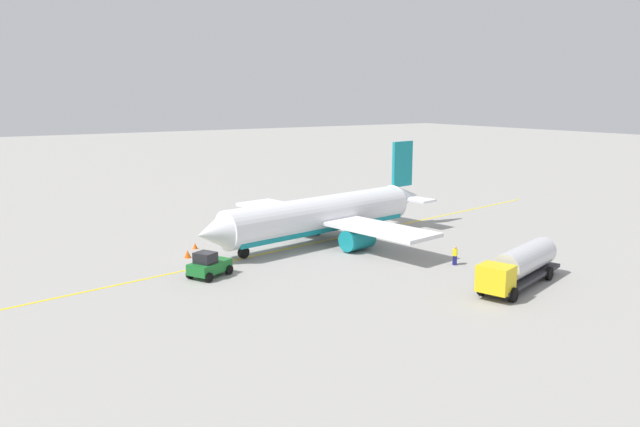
{
  "coord_description": "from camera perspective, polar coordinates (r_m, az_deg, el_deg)",
  "views": [
    {
      "loc": [
        34.33,
        52.37,
        15.0
      ],
      "look_at": [
        0.0,
        0.0,
        3.0
      ],
      "focal_mm": 34.79,
      "sensor_mm": 36.0,
      "label": 1
    }
  ],
  "objects": [
    {
      "name": "fuel_tanker",
      "position": [
        51.81,
        17.92,
        -4.53
      ],
      "size": [
        11.38,
        5.53,
        3.15
      ],
      "color": "#2D2D33",
      "rests_on": "ground"
    },
    {
      "name": "ground_plane",
      "position": [
        64.39,
        0.0,
        -2.62
      ],
      "size": [
        400.0,
        400.0,
        0.0
      ],
      "primitive_type": "plane",
      "color": "#9E9B96"
    },
    {
      "name": "airplane",
      "position": [
        64.12,
        0.31,
        -0.2
      ],
      "size": [
        30.49,
        26.6,
        9.77
      ],
      "color": "white",
      "rests_on": "ground"
    },
    {
      "name": "taxi_line_marking",
      "position": [
        64.39,
        0.0,
        -2.62
      ],
      "size": [
        78.25,
        12.95,
        0.01
      ],
      "primitive_type": "cube",
      "rotation": [
        0.0,
        0.0,
        0.16
      ],
      "color": "yellow",
      "rests_on": "ground"
    },
    {
      "name": "refueling_worker",
      "position": [
        56.94,
        12.31,
        -3.82
      ],
      "size": [
        0.63,
        0.59,
        1.71
      ],
      "color": "navy",
      "rests_on": "ground"
    },
    {
      "name": "pushback_tug",
      "position": [
        52.78,
        -10.2,
        -4.7
      ],
      "size": [
        4.11,
        3.56,
        2.2
      ],
      "color": "#196B28",
      "rests_on": "ground"
    },
    {
      "name": "safety_cone_wingtip",
      "position": [
        59.41,
        -12.09,
        -3.66
      ],
      "size": [
        0.66,
        0.66,
        0.73
      ],
      "primitive_type": "cone",
      "color": "#F2590F",
      "rests_on": "ground"
    },
    {
      "name": "safety_cone_nose",
      "position": [
        62.69,
        -11.42,
        -2.93
      ],
      "size": [
        0.54,
        0.54,
        0.6
      ],
      "primitive_type": "cone",
      "color": "#F2590F",
      "rests_on": "ground"
    }
  ]
}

